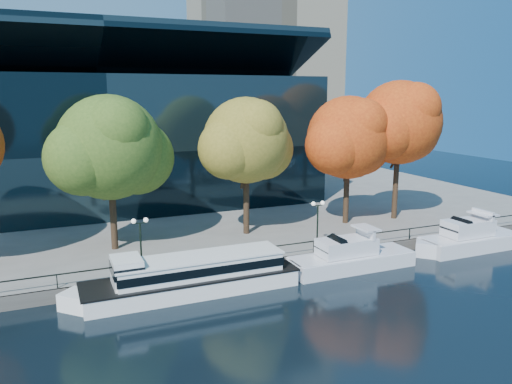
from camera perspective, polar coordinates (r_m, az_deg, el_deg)
name	(u,v)px	position (r m, az deg, el deg)	size (l,w,h in m)	color
ground	(212,296)	(36.06, -5.04, -11.78)	(160.00, 160.00, 0.00)	black
promenade	(129,195)	(70.08, -14.34, -0.30)	(90.00, 67.08, 1.00)	slate
railing	(198,256)	(38.28, -6.62, -7.32)	(88.20, 0.08, 0.99)	black
convention_building	(98,140)	(63.95, -17.59, 5.71)	(50.00, 24.57, 21.43)	black
tour_boat	(187,275)	(36.29, -7.89, -9.39)	(16.83, 3.75, 3.19)	white
cruiser_near	(347,257)	(41.31, 10.35, -7.33)	(11.70, 3.01, 3.39)	silver
cruiser_far	(467,238)	(49.30, 23.00, -4.88)	(11.12, 3.08, 3.63)	silver
tree_2	(112,150)	(42.89, -16.15, 4.66)	(10.84, 8.89, 13.02)	black
tree_3	(248,142)	(45.96, -0.93, 5.70)	(9.88, 8.10, 12.78)	black
tree_4	(350,139)	(50.78, 10.69, 5.93)	(10.31, 8.45, 12.86)	black
tree_5	(401,124)	(53.82, 16.21, 7.43)	(10.72, 8.79, 14.40)	black
lamp_1	(140,232)	(38.00, -13.09, -4.47)	(1.26, 0.36, 4.03)	black
lamp_2	(318,213)	(43.06, 7.07, -2.41)	(1.26, 0.36, 4.03)	black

